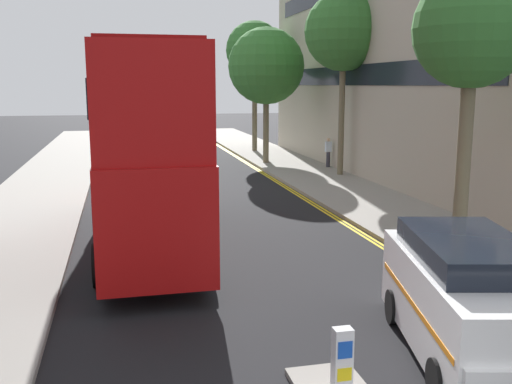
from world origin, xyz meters
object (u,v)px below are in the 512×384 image
at_px(double_decker_bus_away, 144,143).
at_px(taxi_minivan, 470,301).
at_px(pedestrian_far, 328,152).
at_px(keep_left_bollard, 342,367).

height_order(double_decker_bus_away, taxi_minivan, double_decker_bus_away).
height_order(taxi_minivan, pedestrian_far, taxi_minivan).
distance_m(keep_left_bollard, pedestrian_far, 24.32).
xyz_separation_m(keep_left_bollard, double_decker_bus_away, (-2.36, 9.44, 2.42)).
height_order(keep_left_bollard, pedestrian_far, pedestrian_far).
distance_m(double_decker_bus_away, taxi_minivan, 10.12).
relative_size(double_decker_bus_away, taxi_minivan, 2.11).
relative_size(keep_left_bollard, taxi_minivan, 0.22).
height_order(keep_left_bollard, double_decker_bus_away, double_decker_bus_away).
bearing_deg(taxi_minivan, pedestrian_far, 75.85).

